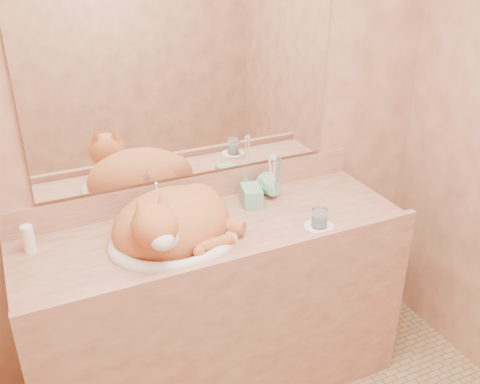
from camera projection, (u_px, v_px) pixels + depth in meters
name	position (u px, v px, depth m)	size (l,w,h in m)	color
wall_back	(188.00, 115.00, 2.22)	(2.40, 0.02, 2.50)	#955C43
vanity_counter	(217.00, 311.00, 2.37)	(1.60, 0.55, 0.85)	brown
mirror	(188.00, 83.00, 2.14)	(1.30, 0.02, 0.80)	white
sink_basin	(173.00, 224.00, 2.05)	(0.50, 0.42, 0.16)	white
faucet	(158.00, 203.00, 2.21)	(0.04, 0.11, 0.15)	silver
cat	(171.00, 220.00, 2.06)	(0.49, 0.40, 0.27)	#B15528
soap_dispenser	(255.00, 191.00, 2.28)	(0.08, 0.08, 0.18)	#72B699
toothbrush_cup	(274.00, 191.00, 2.37)	(0.10, 0.10, 0.10)	#72B699
toothbrushes	(275.00, 174.00, 2.33)	(0.04, 0.04, 0.22)	white
saucer	(319.00, 227.00, 2.18)	(0.12, 0.12, 0.01)	white
water_glass	(320.00, 218.00, 2.16)	(0.06, 0.06, 0.08)	white
lotion_bottle	(28.00, 239.00, 2.00)	(0.05, 0.05, 0.11)	white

